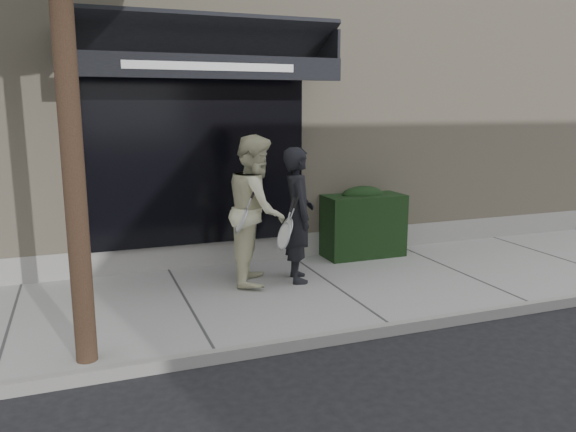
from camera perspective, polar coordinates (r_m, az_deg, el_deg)
name	(u,v)px	position (r m, az deg, el deg)	size (l,w,h in m)	color
ground	(332,293)	(7.81, 4.51, -7.76)	(80.00, 80.00, 0.00)	black
sidewalk	(332,288)	(7.79, 4.52, -7.34)	(20.00, 3.00, 0.12)	#9F9E99
curb	(391,329)	(6.50, 10.40, -11.21)	(20.00, 0.10, 0.14)	gray
building_facade	(234,96)	(12.06, -5.53, 12.08)	(14.30, 8.04, 5.64)	tan
hedge	(362,223)	(9.19, 7.51, -0.67)	(1.30, 0.70, 1.14)	black
pedestrian_front	(298,215)	(7.71, 0.99, 0.10)	(0.74, 0.96, 1.86)	black
pedestrian_back	(257,210)	(7.64, -3.21, 0.65)	(1.06, 1.19, 2.03)	beige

